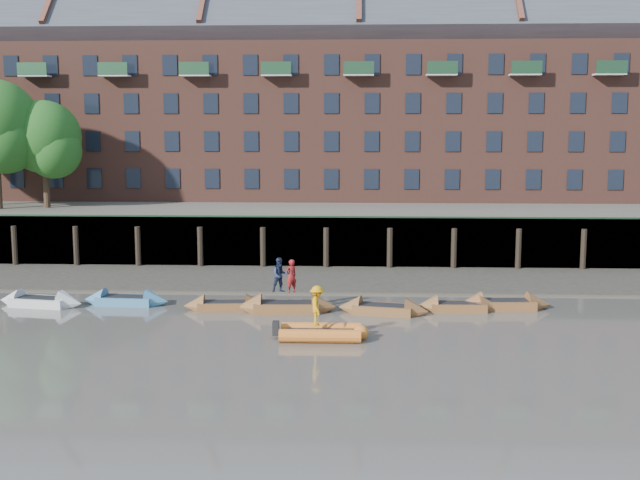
# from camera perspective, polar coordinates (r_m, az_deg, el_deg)

# --- Properties ---
(ground) EXTENTS (220.00, 220.00, 0.00)m
(ground) POSITION_cam_1_polar(r_m,az_deg,el_deg) (29.45, 2.80, -9.51)
(ground) COLOR #5E5A52
(ground) RESTS_ON ground
(foreshore) EXTENTS (110.00, 8.00, 0.50)m
(foreshore) POSITION_cam_1_polar(r_m,az_deg,el_deg) (46.93, 2.71, -2.86)
(foreshore) COLOR #3D382F
(foreshore) RESTS_ON ground
(mud_band) EXTENTS (110.00, 1.60, 0.10)m
(mud_band) POSITION_cam_1_polar(r_m,az_deg,el_deg) (43.59, 2.72, -3.70)
(mud_band) COLOR #4C4336
(mud_band) RESTS_ON ground
(river_wall) EXTENTS (110.00, 1.23, 3.30)m
(river_wall) POSITION_cam_1_polar(r_m,az_deg,el_deg) (50.98, 2.72, -0.16)
(river_wall) COLOR #2D2A26
(river_wall) RESTS_ON ground
(bank_terrace) EXTENTS (110.00, 28.00, 3.20)m
(bank_terrace) POSITION_cam_1_polar(r_m,az_deg,el_deg) (64.49, 2.69, 1.57)
(bank_terrace) COLOR #5E594D
(bank_terrace) RESTS_ON ground
(apartment_terrace) EXTENTS (80.60, 15.56, 20.98)m
(apartment_terrace) POSITION_cam_1_polar(r_m,az_deg,el_deg) (65.19, 2.75, 11.52)
(apartment_terrace) COLOR brown
(apartment_terrace) RESTS_ON bank_terrace
(rowboat_0) EXTENTS (4.60, 1.99, 1.29)m
(rowboat_0) POSITION_cam_1_polar(r_m,az_deg,el_deg) (42.43, -19.26, -4.16)
(rowboat_0) COLOR silver
(rowboat_0) RESTS_ON ground
(rowboat_1) EXTENTS (4.45, 1.57, 1.27)m
(rowboat_1) POSITION_cam_1_polar(r_m,az_deg,el_deg) (41.55, -13.65, -4.20)
(rowboat_1) COLOR teal
(rowboat_1) RESTS_ON ground
(rowboat_2) EXTENTS (4.15, 1.53, 1.18)m
(rowboat_2) POSITION_cam_1_polar(r_m,az_deg,el_deg) (39.59, -6.76, -4.65)
(rowboat_2) COLOR brown
(rowboat_2) RESTS_ON ground
(rowboat_3) EXTENTS (4.90, 1.61, 1.41)m
(rowboat_3) POSITION_cam_1_polar(r_m,az_deg,el_deg) (38.89, -2.40, -4.77)
(rowboat_3) COLOR brown
(rowboat_3) RESTS_ON ground
(rowboat_4) EXTENTS (4.55, 2.12, 1.27)m
(rowboat_4) POSITION_cam_1_polar(r_m,az_deg,el_deg) (38.58, 4.50, -4.93)
(rowboat_4) COLOR brown
(rowboat_4) RESTS_ON ground
(rowboat_5) EXTENTS (4.15, 1.29, 1.20)m
(rowboat_5) POSITION_cam_1_polar(r_m,az_deg,el_deg) (39.63, 9.80, -4.70)
(rowboat_5) COLOR brown
(rowboat_5) RESTS_ON ground
(rowboat_6) EXTENTS (4.61, 1.55, 1.32)m
(rowboat_6) POSITION_cam_1_polar(r_m,az_deg,el_deg) (40.47, 12.96, -4.49)
(rowboat_6) COLOR brown
(rowboat_6) RESTS_ON ground
(rib_tender) EXTENTS (3.74, 1.77, 0.65)m
(rib_tender) POSITION_cam_1_polar(r_m,az_deg,el_deg) (34.01, 0.30, -6.59)
(rib_tender) COLOR orange
(rib_tender) RESTS_ON ground
(person_rower_a) EXTENTS (0.70, 0.67, 1.62)m
(person_rower_a) POSITION_cam_1_polar(r_m,az_deg,el_deg) (38.60, -2.06, -2.58)
(person_rower_a) COLOR maroon
(person_rower_a) RESTS_ON rowboat_3
(person_rower_b) EXTENTS (1.00, 0.91, 1.69)m
(person_rower_b) POSITION_cam_1_polar(r_m,az_deg,el_deg) (38.73, -2.85, -2.50)
(person_rower_b) COLOR #19233F
(person_rower_b) RESTS_ON rowboat_3
(person_rib_crew) EXTENTS (0.73, 1.15, 1.69)m
(person_rib_crew) POSITION_cam_1_polar(r_m,az_deg,el_deg) (33.68, -0.20, -4.69)
(person_rib_crew) COLOR orange
(person_rib_crew) RESTS_ON rib_tender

